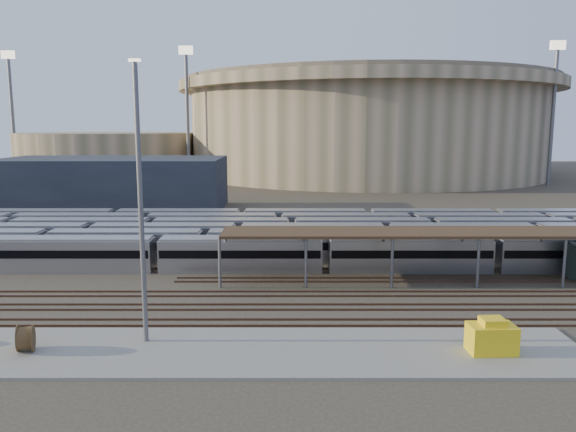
% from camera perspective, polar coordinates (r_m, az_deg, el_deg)
% --- Properties ---
extents(ground, '(420.00, 420.00, 0.00)m').
position_cam_1_polar(ground, '(55.36, 1.26, -7.69)').
color(ground, '#383026').
rests_on(ground, ground).
extents(apron, '(50.00, 9.00, 0.20)m').
position_cam_1_polar(apron, '(41.35, -5.42, -13.53)').
color(apron, gray).
rests_on(apron, ground).
extents(subway_trains, '(127.78, 23.90, 3.60)m').
position_cam_1_polar(subway_trains, '(72.89, -0.12, -2.13)').
color(subway_trains, '#A5A5AA').
rests_on(subway_trains, ground).
extents(inspection_shed, '(60.30, 6.00, 5.30)m').
position_cam_1_polar(inspection_shed, '(62.51, 21.80, -1.70)').
color(inspection_shed, slate).
rests_on(inspection_shed, ground).
extents(empty_tracks, '(170.00, 9.62, 0.18)m').
position_cam_1_polar(empty_tracks, '(50.57, 1.38, -9.22)').
color(empty_tracks, '#4C3323').
rests_on(empty_tracks, ground).
extents(stadium, '(124.00, 124.00, 32.50)m').
position_cam_1_polar(stadium, '(194.77, 7.83, 9.14)').
color(stadium, tan).
rests_on(stadium, ground).
extents(secondary_arena, '(56.00, 56.00, 14.00)m').
position_cam_1_polar(secondary_arena, '(192.42, -17.89, 5.97)').
color(secondary_arena, tan).
rests_on(secondary_arena, ground).
extents(service_building, '(42.00, 20.00, 10.00)m').
position_cam_1_polar(service_building, '(113.69, -17.32, 3.13)').
color(service_building, '#1E232D').
rests_on(service_building, ground).
extents(floodlight_0, '(4.00, 1.00, 38.40)m').
position_cam_1_polar(floodlight_0, '(165.59, -10.19, 10.55)').
color(floodlight_0, slate).
rests_on(floodlight_0, ground).
extents(floodlight_1, '(4.00, 1.00, 38.40)m').
position_cam_1_polar(floodlight_1, '(192.28, -26.22, 9.55)').
color(floodlight_1, slate).
rests_on(floodlight_1, ground).
extents(floodlight_2, '(4.00, 1.00, 38.40)m').
position_cam_1_polar(floodlight_2, '(168.82, 25.34, 9.81)').
color(floodlight_2, slate).
rests_on(floodlight_2, ground).
extents(floodlight_3, '(4.00, 1.00, 38.40)m').
position_cam_1_polar(floodlight_3, '(213.23, -2.40, 10.32)').
color(floodlight_3, slate).
rests_on(floodlight_3, ground).
extents(cable_reel_east, '(1.57, 2.15, 1.93)m').
position_cam_1_polar(cable_reel_east, '(44.65, -25.11, -11.17)').
color(cable_reel_east, brown).
rests_on(cable_reel_east, apron).
extents(yard_light_pole, '(0.82, 0.36, 20.38)m').
position_cam_1_polar(yard_light_pole, '(41.50, -14.75, 1.17)').
color(yard_light_pole, slate).
rests_on(yard_light_pole, apron).
extents(yellow_equipment, '(3.30, 2.15, 2.01)m').
position_cam_1_polar(yellow_equipment, '(42.88, 19.98, -11.62)').
color(yellow_equipment, yellow).
rests_on(yellow_equipment, apron).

